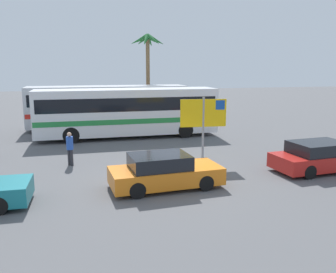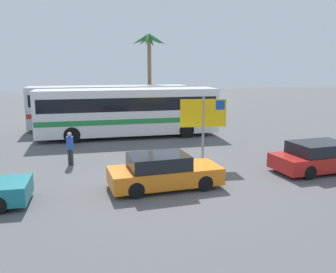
{
  "view_description": "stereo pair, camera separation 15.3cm",
  "coord_description": "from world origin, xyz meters",
  "px_view_note": "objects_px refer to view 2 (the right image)",
  "views": [
    {
      "loc": [
        -3.46,
        -13.17,
        4.57
      ],
      "look_at": [
        0.67,
        2.99,
        1.3
      ],
      "focal_mm": 37.98,
      "sensor_mm": 36.0,
      "label": 1
    },
    {
      "loc": [
        -3.31,
        -13.21,
        4.57
      ],
      "look_at": [
        0.67,
        2.99,
        1.3
      ],
      "focal_mm": 37.98,
      "sensor_mm": 36.0,
      "label": 2
    }
  ],
  "objects_px": {
    "car_red": "(322,157)",
    "ferry_sign": "(204,116)",
    "bus_rear_coach": "(110,104)",
    "bus_front_coach": "(128,110)",
    "pedestrian_crossing_lot": "(70,146)",
    "car_orange": "(163,172)"
  },
  "relations": [
    {
      "from": "ferry_sign",
      "to": "car_red",
      "type": "xyz_separation_m",
      "value": [
        4.7,
        -2.42,
        -1.69
      ]
    },
    {
      "from": "bus_front_coach",
      "to": "bus_rear_coach",
      "type": "height_order",
      "value": "same"
    },
    {
      "from": "bus_front_coach",
      "to": "pedestrian_crossing_lot",
      "type": "xyz_separation_m",
      "value": [
        -3.6,
        -6.28,
        -0.85
      ]
    },
    {
      "from": "bus_front_coach",
      "to": "ferry_sign",
      "type": "relative_size",
      "value": 3.65
    },
    {
      "from": "ferry_sign",
      "to": "car_red",
      "type": "distance_m",
      "value": 5.55
    },
    {
      "from": "car_red",
      "to": "bus_rear_coach",
      "type": "bearing_deg",
      "value": 116.07
    },
    {
      "from": "bus_front_coach",
      "to": "car_red",
      "type": "height_order",
      "value": "bus_front_coach"
    },
    {
      "from": "bus_front_coach",
      "to": "car_orange",
      "type": "xyz_separation_m",
      "value": [
        -0.07,
        -10.45,
        -1.15
      ]
    },
    {
      "from": "bus_rear_coach",
      "to": "car_red",
      "type": "bearing_deg",
      "value": -59.36
    },
    {
      "from": "bus_rear_coach",
      "to": "ferry_sign",
      "type": "height_order",
      "value": "ferry_sign"
    },
    {
      "from": "bus_front_coach",
      "to": "ferry_sign",
      "type": "bearing_deg",
      "value": -71.0
    },
    {
      "from": "bus_rear_coach",
      "to": "ferry_sign",
      "type": "distance_m",
      "value": 11.97
    },
    {
      "from": "car_red",
      "to": "pedestrian_crossing_lot",
      "type": "height_order",
      "value": "pedestrian_crossing_lot"
    },
    {
      "from": "ferry_sign",
      "to": "car_orange",
      "type": "xyz_separation_m",
      "value": [
        -2.66,
        -2.91,
        -1.69
      ]
    },
    {
      "from": "car_orange",
      "to": "car_red",
      "type": "xyz_separation_m",
      "value": [
        7.36,
        0.5,
        0.0
      ]
    },
    {
      "from": "bus_rear_coach",
      "to": "car_red",
      "type": "distance_m",
      "value": 16.14
    },
    {
      "from": "bus_rear_coach",
      "to": "car_red",
      "type": "height_order",
      "value": "bus_rear_coach"
    },
    {
      "from": "bus_front_coach",
      "to": "car_red",
      "type": "bearing_deg",
      "value": -53.76
    },
    {
      "from": "pedestrian_crossing_lot",
      "to": "car_orange",
      "type": "bearing_deg",
      "value": 85.98
    },
    {
      "from": "bus_rear_coach",
      "to": "pedestrian_crossing_lot",
      "type": "height_order",
      "value": "bus_rear_coach"
    },
    {
      "from": "pedestrian_crossing_lot",
      "to": "ferry_sign",
      "type": "bearing_deg",
      "value": 124.26
    },
    {
      "from": "car_red",
      "to": "ferry_sign",
      "type": "bearing_deg",
      "value": 148.2
    }
  ]
}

